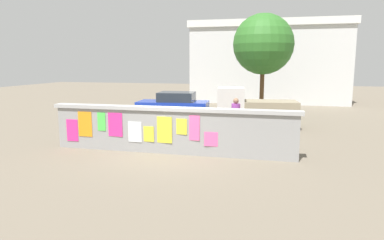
{
  "coord_description": "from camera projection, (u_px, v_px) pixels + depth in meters",
  "views": [
    {
      "loc": [
        3.39,
        -10.76,
        2.96
      ],
      "look_at": [
        0.38,
        1.41,
        0.9
      ],
      "focal_mm": 32.63,
      "sensor_mm": 36.0,
      "label": 1
    }
  ],
  "objects": [
    {
      "name": "poster_wall",
      "position": [
        170.0,
        130.0,
        11.46
      ],
      "size": [
        8.36,
        0.42,
        1.54
      ],
      "color": "gray",
      "rests_on": "ground"
    },
    {
      "name": "ground",
      "position": [
        214.0,
        117.0,
        19.25
      ],
      "size": [
        60.0,
        60.0,
        0.0
      ],
      "primitive_type": "plane",
      "color": "#6B6051"
    },
    {
      "name": "person_walking",
      "position": [
        236.0,
        114.0,
        13.55
      ],
      "size": [
        0.35,
        0.35,
        1.62
      ],
      "color": "#338CBF",
      "rests_on": "ground"
    },
    {
      "name": "motorcycle",
      "position": [
        101.0,
        128.0,
        13.49
      ],
      "size": [
        1.88,
        0.67,
        0.87
      ],
      "color": "black",
      "rests_on": "ground"
    },
    {
      "name": "car_parked",
      "position": [
        174.0,
        104.0,
        18.98
      ],
      "size": [
        3.93,
        2.01,
        1.4
      ],
      "color": "black",
      "rests_on": "ground"
    },
    {
      "name": "bicycle_near",
      "position": [
        186.0,
        125.0,
        14.83
      ],
      "size": [
        1.71,
        0.44,
        0.95
      ],
      "color": "black",
      "rests_on": "ground"
    },
    {
      "name": "auto_rickshaw_truck",
      "position": [
        252.0,
        108.0,
        16.01
      ],
      "size": [
        3.76,
        1.96,
        1.85
      ],
      "color": "black",
      "rests_on": "ground"
    },
    {
      "name": "bicycle_far",
      "position": [
        257.0,
        138.0,
        12.15
      ],
      "size": [
        1.65,
        0.62,
        0.95
      ],
      "color": "black",
      "rests_on": "ground"
    },
    {
      "name": "tree_roadside",
      "position": [
        263.0,
        44.0,
        19.54
      ],
      "size": [
        3.4,
        3.4,
        5.7
      ],
      "color": "brown",
      "rests_on": "ground"
    },
    {
      "name": "building_background",
      "position": [
        269.0,
        62.0,
        26.9
      ],
      "size": [
        11.72,
        5.05,
        6.03
      ],
      "color": "silver",
      "rests_on": "ground"
    }
  ]
}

